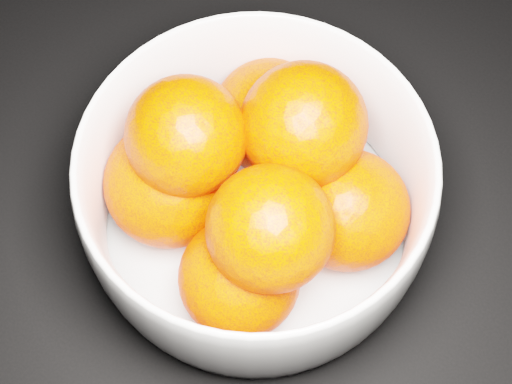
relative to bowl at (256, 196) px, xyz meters
The scene contains 2 objects.
bowl is the anchor object (origin of this frame).
orange_pile 0.02m from the bowl, 150.66° to the left, with size 0.20×0.20×0.14m.
Camera 1 is at (0.00, -0.42, 0.52)m, focal length 50.00 mm.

